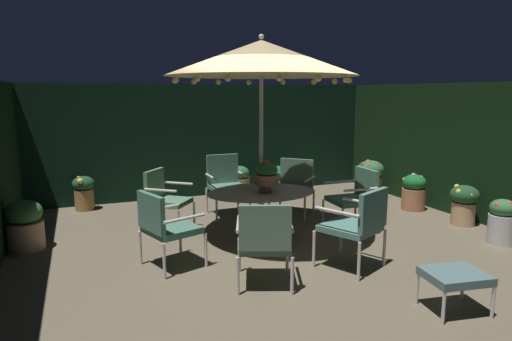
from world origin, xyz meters
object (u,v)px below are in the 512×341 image
object	(u,v)px
centerpiece_planter	(266,175)
potted_plant_left_far	(84,192)
potted_plant_right_near	(240,180)
potted_plant_left_near	(278,179)
patio_dining_table	(261,203)
potted_plant_back_center	(464,203)
patio_chair_north	(356,194)
patio_chair_southeast	(164,196)
patio_chair_south	(165,224)
ottoman_footrest	(455,277)
potted_plant_right_far	(414,192)
patio_chair_east	(226,181)
potted_plant_back_right	(502,221)
patio_chair_west	(358,222)
patio_chair_southwest	(264,239)
patio_umbrella	(261,58)
potted_plant_front_corner	(370,176)
potted_plant_back_left	(25,225)
patio_chair_northeast	(294,183)

from	to	relation	value
centerpiece_planter	potted_plant_left_far	bearing A→B (deg)	129.43
potted_plant_right_near	potted_plant_left_near	world-z (taller)	potted_plant_right_near
patio_dining_table	potted_plant_back_center	world-z (taller)	patio_dining_table
patio_chair_north	patio_chair_southeast	bearing A→B (deg)	159.10
patio_chair_south	ottoman_footrest	world-z (taller)	patio_chair_south
patio_dining_table	potted_plant_back_center	distance (m)	3.28
patio_chair_southeast	potted_plant_right_far	size ratio (longest dim) A/B	1.46
patio_chair_east	potted_plant_back_right	world-z (taller)	patio_chair_east
patio_chair_west	ottoman_footrest	distance (m)	1.26
patio_chair_south	potted_plant_back_right	bearing A→B (deg)	-11.11
patio_chair_southwest	ottoman_footrest	bearing A→B (deg)	-38.54
patio_umbrella	patio_chair_south	size ratio (longest dim) A/B	3.04
patio_dining_table	potted_plant_back_center	bearing A→B (deg)	-8.58
patio_umbrella	ottoman_footrest	distance (m)	3.48
patio_umbrella	patio_chair_west	distance (m)	2.44
patio_chair_southwest	potted_plant_left_far	size ratio (longest dim) A/B	1.56
patio_chair_southeast	potted_plant_left_near	xyz separation A→B (m)	(2.59, 1.58, -0.22)
potted_plant_front_corner	potted_plant_left_far	distance (m)	5.49
patio_umbrella	potted_plant_left_far	distance (m)	4.13
potted_plant_front_corner	potted_plant_right_far	distance (m)	1.27
potted_plant_back_right	potted_plant_back_center	bearing A→B (deg)	75.14
patio_umbrella	centerpiece_planter	bearing A→B (deg)	-75.06
patio_chair_east	potted_plant_back_center	size ratio (longest dim) A/B	1.59
patio_chair_southeast	patio_chair_south	world-z (taller)	patio_chair_southeast
potted_plant_back_right	potted_plant_left_near	distance (m)	4.20
patio_chair_east	patio_chair_southeast	world-z (taller)	patio_chair_east
patio_chair_north	potted_plant_back_left	xyz separation A→B (m)	(-4.53, 0.90, -0.21)
patio_chair_west	potted_plant_left_near	size ratio (longest dim) A/B	1.66
potted_plant_back_center	patio_dining_table	bearing A→B (deg)	171.42
patio_chair_northeast	patio_chair_southwest	size ratio (longest dim) A/B	0.98
patio_chair_west	centerpiece_planter	bearing A→B (deg)	116.68
patio_chair_north	potted_plant_right_near	size ratio (longest dim) A/B	1.58
patio_dining_table	potted_plant_right_far	size ratio (longest dim) A/B	2.39
potted_plant_left_near	patio_umbrella	bearing A→B (deg)	-119.31
potted_plant_right_far	potted_plant_back_center	bearing A→B (deg)	-84.79
patio_chair_east	potted_plant_right_far	size ratio (longest dim) A/B	1.59
potted_plant_left_near	patio_chair_north	bearing A→B (deg)	-88.13
patio_chair_south	patio_chair_north	bearing A→B (deg)	7.95
centerpiece_planter	patio_chair_south	size ratio (longest dim) A/B	0.48
patio_chair_southwest	potted_plant_right_near	world-z (taller)	patio_chair_southwest
potted_plant_right_near	potted_plant_left_near	xyz separation A→B (m)	(0.73, -0.26, 0.03)
potted_plant_back_left	potted_plant_front_corner	bearing A→B (deg)	9.03
patio_dining_table	patio_chair_northeast	size ratio (longest dim) A/B	1.64
patio_chair_west	potted_plant_right_near	size ratio (longest dim) A/B	1.65
patio_dining_table	patio_chair_east	distance (m)	1.51
potted_plant_right_near	patio_chair_south	bearing A→B (deg)	-122.78
patio_chair_east	potted_plant_left_far	bearing A→B (deg)	152.44
potted_plant_right_near	potted_plant_left_far	distance (m)	2.96
patio_chair_south	potted_plant_right_near	xyz separation A→B (m)	(2.11, 3.27, -0.24)
patio_chair_southwest	patio_chair_east	bearing A→B (deg)	79.87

